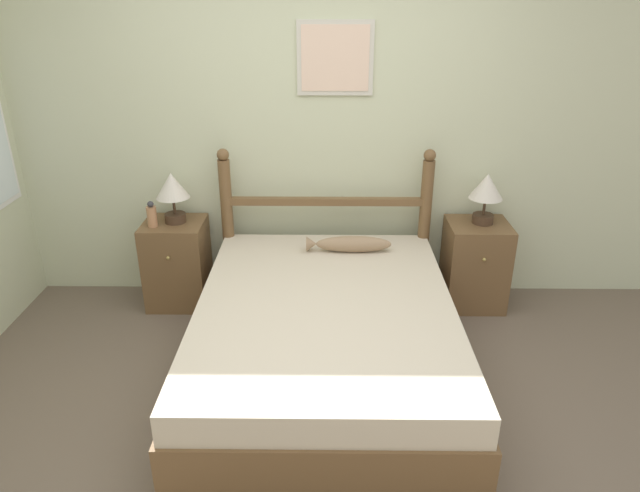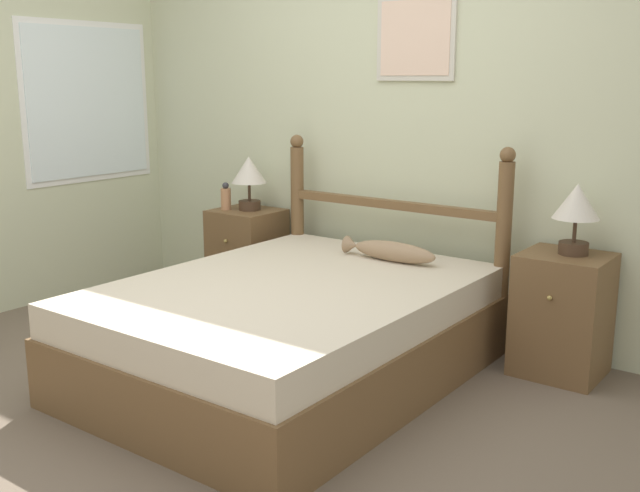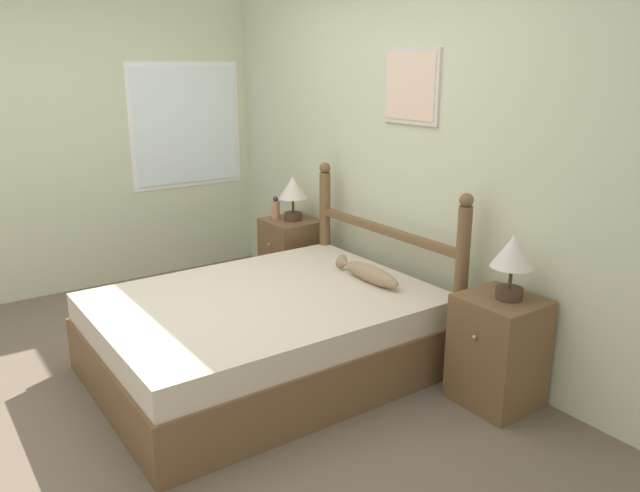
{
  "view_description": "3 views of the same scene",
  "coord_description": "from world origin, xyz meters",
  "views": [
    {
      "loc": [
        0.12,
        -2.29,
        2.14
      ],
      "look_at": [
        0.08,
        1.07,
        0.64
      ],
      "focal_mm": 32.0,
      "sensor_mm": 36.0,
      "label": 1
    },
    {
      "loc": [
        2.4,
        -2.23,
        1.52
      ],
      "look_at": [
        0.05,
        0.94,
        0.62
      ],
      "focal_mm": 42.0,
      "sensor_mm": 36.0,
      "label": 2
    },
    {
      "loc": [
        3.26,
        -1.2,
        1.88
      ],
      "look_at": [
        0.05,
        1.05,
        0.73
      ],
      "focal_mm": 35.0,
      "sensor_mm": 36.0,
      "label": 3
    }
  ],
  "objects": [
    {
      "name": "ground_plane",
      "position": [
        0.0,
        0.0,
        0.0
      ],
      "size": [
        16.0,
        16.0,
        0.0
      ],
      "primitive_type": "plane",
      "color": "brown"
    },
    {
      "name": "wall_back",
      "position": [
        0.0,
        1.73,
        1.28
      ],
      "size": [
        6.4,
        0.08,
        2.55
      ],
      "color": "beige",
      "rests_on": "ground_plane"
    },
    {
      "name": "wall_left",
      "position": [
        -2.13,
        0.02,
        1.28
      ],
      "size": [
        0.08,
        6.4,
        2.55
      ],
      "color": "beige",
      "rests_on": "ground_plane"
    },
    {
      "name": "bed",
      "position": [
        0.12,
        0.58,
        0.25
      ],
      "size": [
        1.51,
        2.02,
        0.51
      ],
      "color": "brown",
      "rests_on": "ground_plane"
    },
    {
      "name": "headboard",
      "position": [
        0.12,
        1.55,
        0.62
      ],
      "size": [
        1.51,
        0.09,
        1.16
      ],
      "color": "brown",
      "rests_on": "ground_plane"
    },
    {
      "name": "nightstand_left",
      "position": [
        -0.97,
        1.47,
        0.32
      ],
      "size": [
        0.43,
        0.42,
        0.64
      ],
      "color": "brown",
      "rests_on": "ground_plane"
    },
    {
      "name": "nightstand_right",
      "position": [
        1.21,
        1.47,
        0.32
      ],
      "size": [
        0.43,
        0.42,
        0.64
      ],
      "color": "brown",
      "rests_on": "ground_plane"
    },
    {
      "name": "table_lamp_left",
      "position": [
        -0.96,
        1.48,
        0.88
      ],
      "size": [
        0.23,
        0.23,
        0.36
      ],
      "color": "#422D1E",
      "rests_on": "nightstand_left"
    },
    {
      "name": "table_lamp_right",
      "position": [
        1.23,
        1.49,
        0.88
      ],
      "size": [
        0.23,
        0.23,
        0.36
      ],
      "color": "#422D1E",
      "rests_on": "nightstand_right"
    },
    {
      "name": "bottle",
      "position": [
        -1.09,
        1.4,
        0.72
      ],
      "size": [
        0.07,
        0.07,
        0.19
      ],
      "color": "tan",
      "rests_on": "nightstand_left"
    },
    {
      "name": "fish_pillow",
      "position": [
        0.28,
        1.28,
        0.56
      ],
      "size": [
        0.58,
        0.1,
        0.11
      ],
      "color": "#997A5B",
      "rests_on": "bed"
    }
  ]
}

